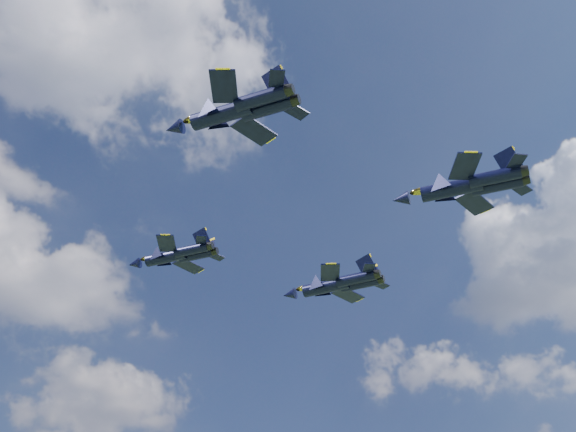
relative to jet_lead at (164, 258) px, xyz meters
The scene contains 4 objects.
jet_lead is the anchor object (origin of this frame).
jet_left 28.21m from the jet_lead, 93.14° to the right, with size 14.65×14.80×4.01m.
jet_right 24.29m from the jet_lead, ahead, with size 14.31×14.90×3.97m.
jet_slot 39.67m from the jet_lead, 45.91° to the right, with size 15.42×14.81×4.11m.
Camera 1 is at (-36.89, -66.52, 3.36)m, focal length 45.00 mm.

